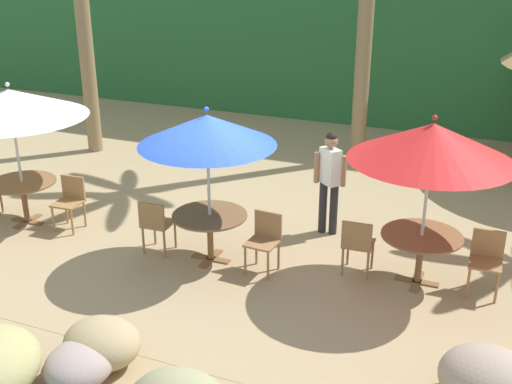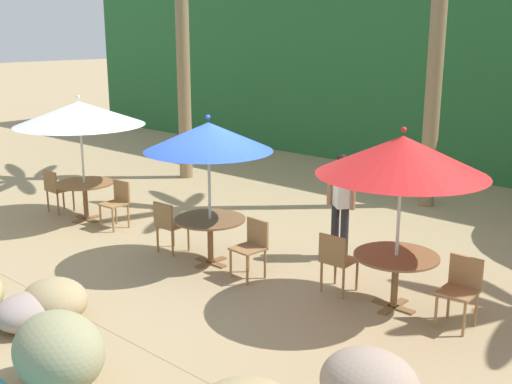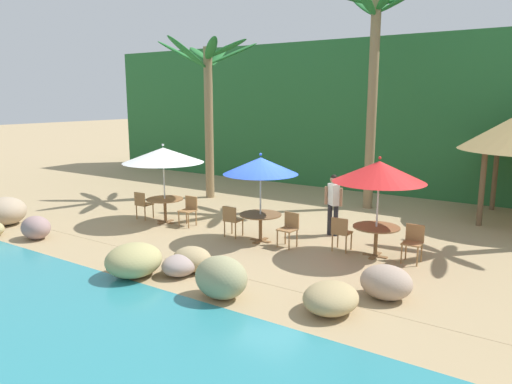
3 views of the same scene
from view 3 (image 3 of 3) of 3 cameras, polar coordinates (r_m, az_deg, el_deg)
ground_plane at (r=12.93m, az=1.24°, el=-5.69°), size 120.00×120.00×0.00m
terrace_deck at (r=12.93m, az=1.24°, el=-5.67°), size 18.00×5.20×0.01m
foliage_backdrop at (r=20.56m, az=15.08°, el=8.68°), size 28.00×2.40×6.00m
rock_seawall at (r=10.51m, az=-7.64°, el=-7.89°), size 15.86×2.89×0.83m
umbrella_white at (r=14.58m, az=-10.91°, el=4.29°), size 2.41×2.41×2.39m
dining_table_white at (r=14.81m, az=-10.70°, el=-1.25°), size 1.10×1.10×0.74m
chair_white_seaward at (r=14.37m, az=-7.89°, el=-1.96°), size 0.44×0.45×0.87m
chair_white_inland at (r=15.35m, az=-13.26°, el=-1.31°), size 0.43×0.44×0.87m
umbrella_blue at (r=12.39m, az=0.54°, el=3.11°), size 1.95×1.95×2.34m
dining_table_blue at (r=12.66m, az=0.53°, el=-3.16°), size 1.10×1.10×0.74m
chair_blue_seaward at (r=12.28m, az=3.95°, el=-4.13°), size 0.45×0.46×0.87m
chair_blue_inland at (r=13.06m, az=-2.88°, el=-3.20°), size 0.44×0.45×0.87m
umbrella_red at (r=11.52m, az=14.34°, el=2.34°), size 2.16×2.16×2.41m
dining_table_red at (r=11.81m, az=14.01°, el=-4.56°), size 1.10×1.10×0.74m
chair_red_seaward at (r=11.70m, az=18.08°, el=-5.45°), size 0.43×0.44×0.87m
chair_red_inland at (r=12.02m, az=9.98°, el=-4.61°), size 0.44×0.44×0.87m
palm_tree_nearest at (r=18.10m, az=-5.62°, el=12.14°), size 3.74×3.74×5.80m
palm_tree_second at (r=16.71m, az=13.85°, el=14.64°), size 3.23×3.22×7.20m
waiter_in_white at (r=13.28m, az=9.11°, el=-0.98°), size 0.52×0.37×1.70m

